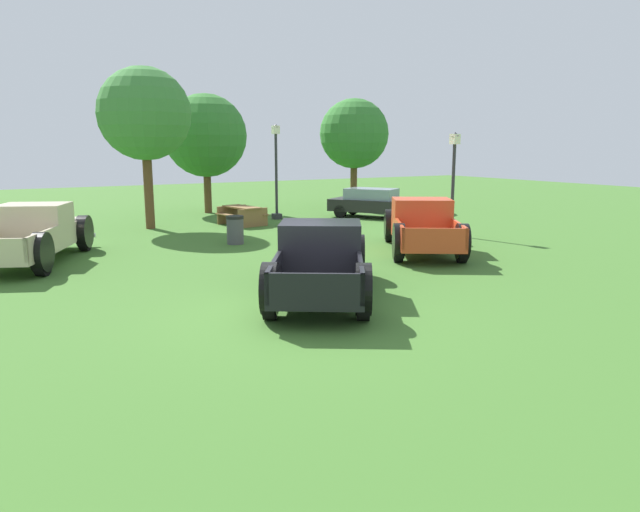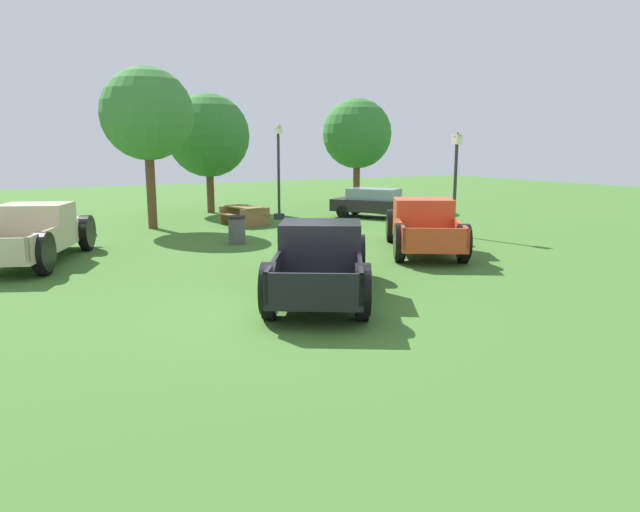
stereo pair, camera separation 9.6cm
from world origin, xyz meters
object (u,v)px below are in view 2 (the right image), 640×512
(pickup_truck_behind_left, at_px, (39,233))
(oak_tree_east, at_px, (357,134))
(oak_tree_west, at_px, (208,136))
(lamp_post_near, at_px, (279,170))
(trash_can, at_px, (237,230))
(lamp_post_far, at_px, (455,182))
(picnic_table, at_px, (244,213))
(pickup_truck_foreground, at_px, (321,259))
(pickup_truck_behind_right, at_px, (422,225))
(sedan_distant_b, at_px, (376,202))
(oak_tree_center, at_px, (147,114))

(pickup_truck_behind_left, bearing_deg, oak_tree_east, 26.75)
(oak_tree_west, bearing_deg, pickup_truck_behind_left, -131.96)
(lamp_post_near, xyz_separation_m, trash_can, (-4.10, -5.36, -1.72))
(lamp_post_far, bearing_deg, lamp_post_near, 114.82)
(picnic_table, relative_size, oak_tree_west, 0.36)
(pickup_truck_foreground, height_order, picnic_table, pickup_truck_foreground)
(oak_tree_west, bearing_deg, oak_tree_east, -7.65)
(lamp_post_far, xyz_separation_m, trash_can, (-7.58, 2.18, -1.48))
(pickup_truck_foreground, height_order, oak_tree_west, oak_tree_west)
(oak_tree_west, bearing_deg, pickup_truck_behind_right, -79.24)
(lamp_post_near, bearing_deg, pickup_truck_foreground, -111.26)
(pickup_truck_foreground, bearing_deg, lamp_post_near, 68.74)
(pickup_truck_behind_right, relative_size, oak_tree_east, 0.96)
(oak_tree_west, bearing_deg, lamp_post_near, -64.88)
(lamp_post_near, distance_m, lamp_post_far, 8.31)
(lamp_post_far, distance_m, picnic_table, 8.68)
(lamp_post_far, relative_size, oak_tree_west, 0.65)
(sedan_distant_b, relative_size, oak_tree_west, 0.74)
(lamp_post_near, distance_m, oak_tree_west, 4.62)
(sedan_distant_b, distance_m, trash_can, 8.96)
(trash_can, distance_m, oak_tree_center, 6.67)
(lamp_post_far, bearing_deg, oak_tree_west, 114.92)
(pickup_truck_behind_right, distance_m, picnic_table, 8.62)
(oak_tree_west, xyz_separation_m, oak_tree_center, (-3.83, -4.17, 0.72))
(picnic_table, distance_m, oak_tree_center, 5.39)
(lamp_post_near, bearing_deg, oak_tree_east, 25.82)
(pickup_truck_foreground, distance_m, oak_tree_east, 19.02)
(pickup_truck_behind_right, xyz_separation_m, picnic_table, (-2.76, 8.16, -0.28))
(picnic_table, distance_m, trash_can, 4.72)
(sedan_distant_b, bearing_deg, pickup_truck_foreground, -129.69)
(sedan_distant_b, bearing_deg, lamp_post_far, -95.76)
(lamp_post_near, relative_size, trash_can, 4.41)
(sedan_distant_b, xyz_separation_m, lamp_post_far, (-0.59, -5.85, 1.26))
(picnic_table, bearing_deg, lamp_post_near, 27.04)
(lamp_post_near, height_order, trash_can, lamp_post_near)
(trash_can, xyz_separation_m, oak_tree_center, (-1.58, 5.14, 3.96))
(sedan_distant_b, distance_m, oak_tree_west, 8.72)
(pickup_truck_foreground, xyz_separation_m, oak_tree_center, (-0.84, 12.21, 3.67))
(pickup_truck_foreground, relative_size, trash_can, 5.71)
(oak_tree_west, height_order, oak_tree_center, oak_tree_center)
(pickup_truck_foreground, bearing_deg, oak_tree_west, 79.67)
(pickup_truck_foreground, relative_size, lamp_post_far, 1.45)
(pickup_truck_behind_left, bearing_deg, pickup_truck_foreground, -54.08)
(pickup_truck_behind_right, xyz_separation_m, sedan_distant_b, (3.42, 7.54, -0.07))
(lamp_post_near, xyz_separation_m, oak_tree_east, (5.98, 2.90, 1.67))
(pickup_truck_foreground, bearing_deg, sedan_distant_b, 50.31)
(lamp_post_far, distance_m, trash_can, 8.03)
(sedan_distant_b, height_order, trash_can, sedan_distant_b)
(pickup_truck_behind_right, bearing_deg, oak_tree_east, 66.28)
(oak_tree_east, height_order, oak_tree_west, oak_tree_east)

